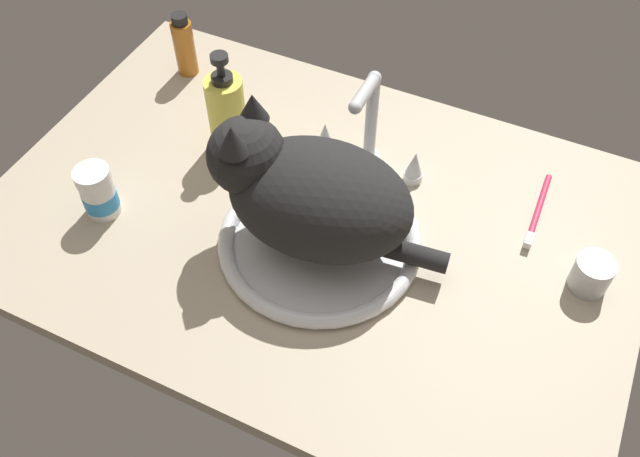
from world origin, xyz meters
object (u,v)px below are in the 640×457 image
object	(u,v)px
cat	(305,192)
toothbrush	(537,212)
faucet	(369,135)
soap_pump_bottle	(227,112)
metal_jar	(592,274)
sink_basin	(320,240)
amber_bottle	(184,46)
pill_bottle	(98,193)

from	to	relation	value
cat	toothbrush	xyz separation A→B (cm)	(31.38, 20.74, -10.84)
faucet	cat	bearing A→B (deg)	-96.76
soap_pump_bottle	metal_jar	xyz separation A→B (cm)	(63.15, -3.61, -4.55)
soap_pump_bottle	faucet	bearing A→B (deg)	11.59
faucet	cat	size ratio (longest dim) A/B	0.53
metal_jar	toothbrush	world-z (taller)	metal_jar
sink_basin	amber_bottle	xyz separation A→B (cm)	(-41.63, 27.81, 4.92)
faucet	pill_bottle	xyz separation A→B (cm)	(-34.64, -27.32, -3.25)
metal_jar	toothbrush	xyz separation A→B (cm)	(-10.04, 10.44, -2.19)
cat	metal_jar	world-z (taller)	cat
cat	soap_pump_bottle	distance (cm)	26.12
faucet	amber_bottle	bearing A→B (deg)	167.54
soap_pump_bottle	amber_bottle	bearing A→B (deg)	141.41
amber_bottle	toothbrush	distance (cm)	71.36
sink_basin	amber_bottle	world-z (taller)	amber_bottle
amber_bottle	soap_pump_bottle	world-z (taller)	soap_pump_bottle
metal_jar	sink_basin	bearing A→B (deg)	-165.58
soap_pump_bottle	toothbrush	world-z (taller)	soap_pump_bottle
sink_basin	amber_bottle	size ratio (longest dim) A/B	2.51
sink_basin	soap_pump_bottle	size ratio (longest dim) A/B	1.67
toothbrush	faucet	bearing A→B (deg)	-176.25
pill_bottle	toothbrush	distance (cm)	70.27
sink_basin	toothbrush	xyz separation A→B (cm)	(29.15, 20.52, -0.42)
sink_basin	cat	distance (cm)	10.66
pill_bottle	toothbrush	xyz separation A→B (cm)	(63.79, 29.23, -3.67)
soap_pump_bottle	pill_bottle	bearing A→B (deg)	-115.50
sink_basin	toothbrush	bearing A→B (deg)	35.14
amber_bottle	cat	bearing A→B (deg)	-35.43
sink_basin	metal_jar	bearing A→B (deg)	14.42
metal_jar	soap_pump_bottle	bearing A→B (deg)	176.72
faucet	soap_pump_bottle	distance (cm)	24.45
cat	toothbrush	size ratio (longest dim) A/B	2.22
toothbrush	metal_jar	bearing A→B (deg)	-46.09
faucet	metal_jar	xyz separation A→B (cm)	(39.20, -8.53, -4.72)
toothbrush	pill_bottle	bearing A→B (deg)	-155.38
faucet	toothbrush	bearing A→B (deg)	3.75
sink_basin	cat	world-z (taller)	cat
sink_basin	soap_pump_bottle	bearing A→B (deg)	150.24
pill_bottle	sink_basin	bearing A→B (deg)	14.12
cat	amber_bottle	size ratio (longest dim) A/B	2.94
amber_bottle	faucet	bearing A→B (deg)	-12.46
faucet	metal_jar	distance (cm)	40.39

